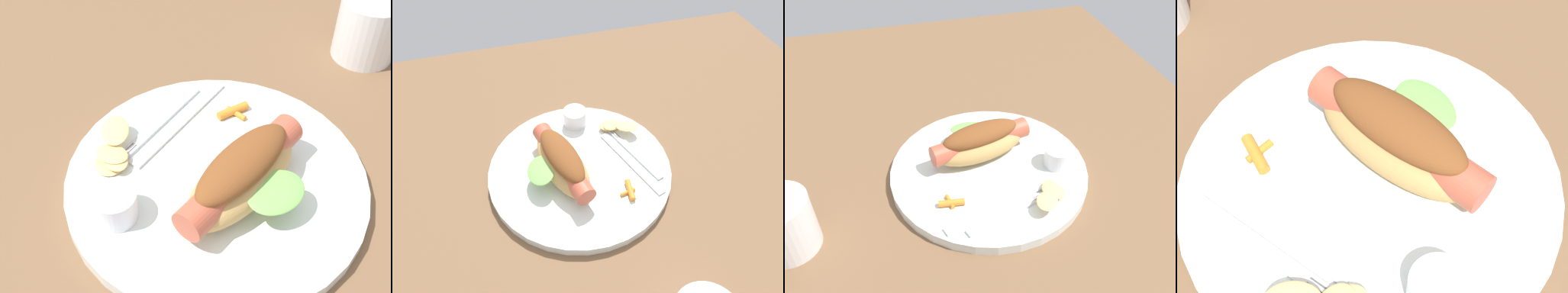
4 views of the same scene
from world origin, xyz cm
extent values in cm
cube|color=brown|center=(0.00, 0.00, -0.90)|extent=(120.00, 90.00, 1.80)
cylinder|color=white|center=(-0.91, -0.17, 0.80)|extent=(30.71, 30.71, 1.60)
ellipsoid|color=tan|center=(2.13, 0.53, 3.84)|extent=(9.38, 15.98, 4.48)
cylinder|color=#C1563D|center=(2.13, 0.53, 4.62)|extent=(6.84, 16.68, 3.27)
ellipsoid|color=brown|center=(2.13, 0.53, 6.09)|extent=(7.37, 13.44, 2.86)
ellipsoid|color=#7FC65B|center=(5.80, 1.54, 4.74)|extent=(4.75, 6.23, 1.39)
cylinder|color=white|center=(-2.91, -10.61, 3.18)|extent=(4.27, 4.27, 3.15)
cube|color=silver|center=(-11.23, 1.06, 1.80)|extent=(4.62, 11.02, 0.40)
cube|color=silver|center=(-8.56, -5.64, 1.80)|extent=(1.28, 3.13, 0.40)
cube|color=silver|center=(-9.52, 1.62, 1.78)|extent=(6.17, 15.58, 0.36)
cylinder|color=orange|center=(-7.15, 7.30, 2.09)|extent=(1.43, 3.84, 0.98)
cylinder|color=orange|center=(-6.71, 7.46, 1.92)|extent=(2.60, 1.07, 0.63)
camera|label=1|loc=(26.40, -23.23, 44.21)|focal=50.35mm
camera|label=2|loc=(8.76, 37.40, 47.68)|focal=32.56mm
camera|label=3|loc=(-47.69, 14.06, 46.63)|focal=38.84mm
camera|label=4|loc=(-14.89, -19.35, 41.86)|focal=53.69mm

